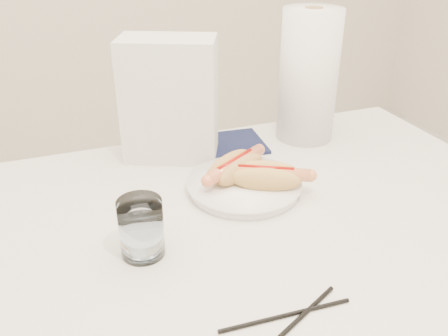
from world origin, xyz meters
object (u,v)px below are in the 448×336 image
object	(u,v)px
table	(237,249)
napkin_box	(170,100)
plate	(244,187)
hotdog_right	(266,176)
paper_towel_roll	(308,76)
water_glass	(141,228)
hotdog_left	(235,168)

from	to	relation	value
table	napkin_box	world-z (taller)	napkin_box
plate	hotdog_right	bearing A→B (deg)	-38.60
plate	paper_towel_roll	size ratio (longest dim) A/B	0.72
table	water_glass	distance (m)	0.21
hotdog_left	napkin_box	size ratio (longest dim) A/B	0.59
hotdog_right	table	bearing A→B (deg)	-112.92
napkin_box	table	bearing A→B (deg)	-59.05
table	water_glass	bearing A→B (deg)	-170.92
table	hotdog_left	size ratio (longest dim) A/B	7.58
napkin_box	hotdog_right	bearing A→B (deg)	-37.45
plate	hotdog_right	size ratio (longest dim) A/B	1.35
hotdog_left	paper_towel_roll	size ratio (longest dim) A/B	0.51
plate	hotdog_right	distance (m)	0.05
napkin_box	paper_towel_roll	xyz separation A→B (m)	(0.33, -0.01, 0.02)
plate	water_glass	size ratio (longest dim) A/B	2.23
plate	hotdog_left	bearing A→B (deg)	108.79
table	water_glass	world-z (taller)	water_glass
plate	hotdog_right	xyz separation A→B (m)	(0.03, -0.03, 0.03)
table	water_glass	size ratio (longest dim) A/B	12.16
table	napkin_box	xyz separation A→B (m)	(-0.04, 0.30, 0.19)
hotdog_left	hotdog_right	bearing A→B (deg)	-82.97
hotdog_right	water_glass	bearing A→B (deg)	-131.36
hotdog_right	hotdog_left	bearing A→B (deg)	156.20
table	water_glass	xyz separation A→B (m)	(-0.17, -0.03, 0.11)
hotdog_right	water_glass	xyz separation A→B (m)	(-0.26, -0.10, 0.01)
water_glass	hotdog_right	bearing A→B (deg)	20.88
hotdog_right	paper_towel_roll	size ratio (longest dim) A/B	0.53
plate	water_glass	distance (m)	0.27
water_glass	napkin_box	distance (m)	0.37
hotdog_left	paper_towel_roll	xyz separation A→B (m)	(0.25, 0.17, 0.11)
water_glass	paper_towel_roll	size ratio (longest dim) A/B	0.32
hotdog_left	napkin_box	xyz separation A→B (m)	(-0.08, 0.18, 0.09)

